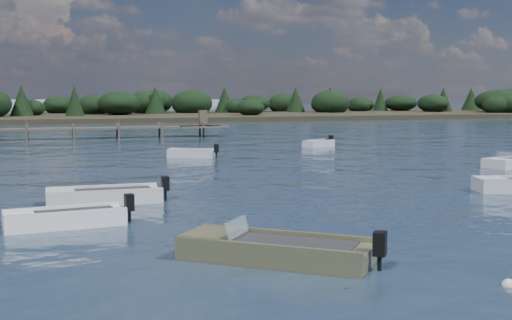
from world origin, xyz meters
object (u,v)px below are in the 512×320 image
object	(u,v)px
tender_far_white	(191,155)
dinghy_extra_a	(65,222)
dinghy_near_olive	(275,254)
tender_far_grey_b	(319,145)
dinghy_mid_grey	(104,199)

from	to	relation	value
tender_far_white	dinghy_extra_a	world-z (taller)	dinghy_extra_a
dinghy_near_olive	tender_far_grey_b	xyz separation A→B (m)	(15.61, 33.47, -0.01)
dinghy_near_olive	tender_far_white	size ratio (longest dim) A/B	1.43
dinghy_near_olive	dinghy_extra_a	world-z (taller)	dinghy_near_olive
dinghy_near_olive	dinghy_extra_a	distance (m)	8.01
dinghy_mid_grey	tender_far_white	distance (m)	18.61
dinghy_mid_grey	dinghy_extra_a	size ratio (longest dim) A/B	1.14
dinghy_mid_grey	dinghy_near_olive	distance (m)	11.11
dinghy_near_olive	tender_far_grey_b	distance (m)	36.93
tender_far_white	dinghy_extra_a	bearing A→B (deg)	-112.09
tender_far_white	tender_far_grey_b	bearing A→B (deg)	25.71
dinghy_mid_grey	dinghy_extra_a	world-z (taller)	dinghy_mid_grey
dinghy_near_olive	dinghy_mid_grey	bearing A→B (deg)	108.58
tender_far_grey_b	dinghy_extra_a	world-z (taller)	dinghy_extra_a
dinghy_mid_grey	tender_far_white	xyz separation A→B (m)	(7.16, 17.17, 0.00)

